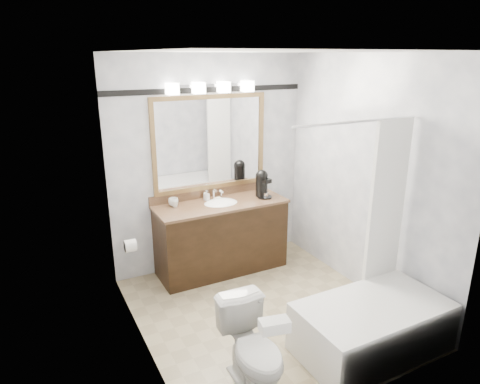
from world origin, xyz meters
The scene contains 14 objects.
room centered at (0.00, 0.00, 1.25)m, with size 2.42×2.62×2.52m.
vanity centered at (0.00, 1.02, 0.44)m, with size 1.53×0.58×0.97m.
mirror centered at (0.00, 1.28, 1.50)m, with size 1.40×0.04×1.10m.
vanity_light_bar centered at (0.00, 1.23, 2.13)m, with size 1.02×0.14×0.12m.
accent_stripe centered at (0.00, 1.29, 2.10)m, with size 2.40×0.01×0.06m, color black.
bathtub centered at (0.55, -0.90, 0.28)m, with size 1.30×0.75×1.96m.
tp_roll centered at (-1.14, 0.66, 0.70)m, with size 0.12×0.12×0.11m, color white.
toilet centered at (-0.60, -0.84, 0.34)m, with size 0.38×0.68×0.69m, color white.
tissue_box centered at (-0.60, -1.12, 0.73)m, with size 0.20×0.11×0.08m, color white.
coffee_maker centered at (0.53, 0.99, 1.02)m, with size 0.17×0.21×0.33m.
cup_left centered at (-0.51, 1.17, 0.89)m, with size 0.11×0.11×0.09m, color white.
cup_right centered at (-0.51, 1.13, 0.89)m, with size 0.08×0.08×0.07m, color white.
soap_bottle_a centered at (-0.11, 1.18, 0.91)m, with size 0.05×0.05×0.12m, color white.
soap_bar centered at (0.01, 1.13, 0.86)m, with size 0.08×0.05×0.02m, color beige.
Camera 1 is at (-1.95, -3.20, 2.47)m, focal length 32.00 mm.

